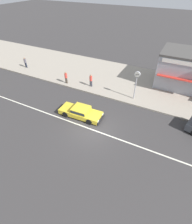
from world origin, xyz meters
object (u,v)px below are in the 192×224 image
at_px(pedestrian_near_clock, 25,62).
at_px(shopfront_corner_warung, 182,69).
at_px(street_clock, 137,79).
at_px(sedan_yellow_0, 81,112).
at_px(pedestrian_mid_kerb, 66,77).
at_px(pedestrian_by_shop, 91,80).

distance_m(pedestrian_near_clock, shopfront_corner_warung, 21.93).
height_order(street_clock, pedestrian_near_clock, street_clock).
height_order(street_clock, shopfront_corner_warung, shopfront_corner_warung).
xyz_separation_m(sedan_yellow_0, shopfront_corner_warung, (7.84, 11.21, 1.77)).
xyz_separation_m(sedan_yellow_0, pedestrian_mid_kerb, (-5.12, 4.82, 0.53)).
height_order(pedestrian_mid_kerb, pedestrian_by_shop, pedestrian_by_shop).
xyz_separation_m(pedestrian_near_clock, shopfront_corner_warung, (21.28, 5.13, 1.25)).
height_order(street_clock, pedestrian_mid_kerb, street_clock).
height_order(sedan_yellow_0, street_clock, street_clock).
distance_m(sedan_yellow_0, shopfront_corner_warung, 13.80).
xyz_separation_m(street_clock, pedestrian_near_clock, (-17.28, 0.73, -1.61)).
relative_size(pedestrian_mid_kerb, pedestrian_by_shop, 0.97).
bearing_deg(sedan_yellow_0, pedestrian_by_shop, 108.57).
bearing_deg(sedan_yellow_0, street_clock, 54.32).
bearing_deg(shopfront_corner_warung, sedan_yellow_0, -124.97).
relative_size(sedan_yellow_0, street_clock, 1.34).
bearing_deg(sedan_yellow_0, pedestrian_mid_kerb, 136.72).
bearing_deg(pedestrian_mid_kerb, shopfront_corner_warung, 26.24).
xyz_separation_m(pedestrian_mid_kerb, shopfront_corner_warung, (12.96, 6.39, 1.24)).
distance_m(sedan_yellow_0, pedestrian_near_clock, 14.76).
relative_size(sedan_yellow_0, shopfront_corner_warung, 0.78).
bearing_deg(shopfront_corner_warung, pedestrian_mid_kerb, -153.76).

